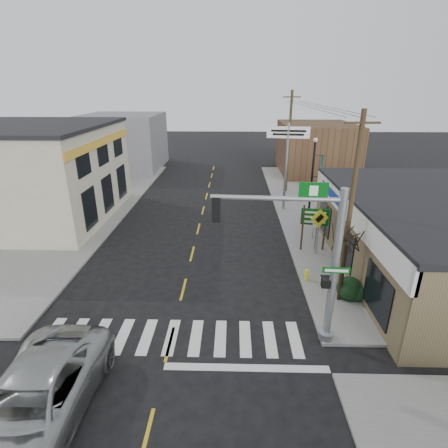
{
  "coord_description": "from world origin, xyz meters",
  "views": [
    {
      "loc": [
        2.44,
        -11.05,
        9.5
      ],
      "look_at": [
        2.0,
        5.89,
        2.8
      ],
      "focal_mm": 28.0,
      "sensor_mm": 36.0,
      "label": 1
    }
  ],
  "objects_px": {
    "guide_sign": "(314,222)",
    "utility_pole_far": "(289,141)",
    "lamp_post": "(313,173)",
    "utility_pole_near": "(351,207)",
    "bare_tree": "(348,233)",
    "traffic_signal_pole": "(315,253)",
    "fire_hydrant": "(307,274)",
    "dance_center_sign": "(287,145)",
    "suv": "(32,403)"
  },
  "relations": [
    {
      "from": "dance_center_sign",
      "to": "utility_pole_near",
      "type": "relative_size",
      "value": 0.8
    },
    {
      "from": "suv",
      "to": "utility_pole_far",
      "type": "distance_m",
      "value": 27.82
    },
    {
      "from": "traffic_signal_pole",
      "to": "dance_center_sign",
      "type": "relative_size",
      "value": 0.93
    },
    {
      "from": "lamp_post",
      "to": "bare_tree",
      "type": "xyz_separation_m",
      "value": [
        -0.76,
        -10.87,
        -0.09
      ]
    },
    {
      "from": "lamp_post",
      "to": "guide_sign",
      "type": "bearing_deg",
      "value": -75.65
    },
    {
      "from": "dance_center_sign",
      "to": "utility_pole_far",
      "type": "height_order",
      "value": "utility_pole_far"
    },
    {
      "from": "guide_sign",
      "to": "fire_hydrant",
      "type": "relative_size",
      "value": 4.64
    },
    {
      "from": "traffic_signal_pole",
      "to": "utility_pole_near",
      "type": "bearing_deg",
      "value": 60.44
    },
    {
      "from": "lamp_post",
      "to": "utility_pole_far",
      "type": "distance_m",
      "value": 7.75
    },
    {
      "from": "suv",
      "to": "guide_sign",
      "type": "bearing_deg",
      "value": 49.31
    },
    {
      "from": "fire_hydrant",
      "to": "utility_pole_far",
      "type": "relative_size",
      "value": 0.07
    },
    {
      "from": "fire_hydrant",
      "to": "dance_center_sign",
      "type": "bearing_deg",
      "value": 88.5
    },
    {
      "from": "traffic_signal_pole",
      "to": "fire_hydrant",
      "type": "relative_size",
      "value": 10.31
    },
    {
      "from": "lamp_post",
      "to": "utility_pole_near",
      "type": "relative_size",
      "value": 0.7
    },
    {
      "from": "guide_sign",
      "to": "fire_hydrant",
      "type": "xyz_separation_m",
      "value": [
        -1.03,
        -3.61,
        -1.52
      ]
    },
    {
      "from": "suv",
      "to": "utility_pole_near",
      "type": "distance_m",
      "value": 13.84
    },
    {
      "from": "suv",
      "to": "guide_sign",
      "type": "distance_m",
      "value": 16.24
    },
    {
      "from": "dance_center_sign",
      "to": "traffic_signal_pole",
      "type": "bearing_deg",
      "value": -86.88
    },
    {
      "from": "suv",
      "to": "utility_pole_far",
      "type": "relative_size",
      "value": 0.72
    },
    {
      "from": "guide_sign",
      "to": "fire_hydrant",
      "type": "distance_m",
      "value": 4.05
    },
    {
      "from": "traffic_signal_pole",
      "to": "bare_tree",
      "type": "height_order",
      "value": "traffic_signal_pole"
    },
    {
      "from": "suv",
      "to": "utility_pole_far",
      "type": "bearing_deg",
      "value": 67.28
    },
    {
      "from": "lamp_post",
      "to": "utility_pole_near",
      "type": "distance_m",
      "value": 10.23
    },
    {
      "from": "guide_sign",
      "to": "fire_hydrant",
      "type": "height_order",
      "value": "guide_sign"
    },
    {
      "from": "lamp_post",
      "to": "dance_center_sign",
      "type": "relative_size",
      "value": 0.88
    },
    {
      "from": "traffic_signal_pole",
      "to": "bare_tree",
      "type": "distance_m",
      "value": 3.5
    },
    {
      "from": "bare_tree",
      "to": "utility_pole_far",
      "type": "distance_m",
      "value": 18.54
    },
    {
      "from": "dance_center_sign",
      "to": "utility_pole_near",
      "type": "xyz_separation_m",
      "value": [
        1.11,
        -12.33,
        -0.77
      ]
    },
    {
      "from": "suv",
      "to": "utility_pole_near",
      "type": "xyz_separation_m",
      "value": [
        11.06,
        7.49,
        3.61
      ]
    },
    {
      "from": "traffic_signal_pole",
      "to": "utility_pole_far",
      "type": "bearing_deg",
      "value": 87.72
    },
    {
      "from": "dance_center_sign",
      "to": "bare_tree",
      "type": "bearing_deg",
      "value": -78.73
    },
    {
      "from": "fire_hydrant",
      "to": "utility_pole_near",
      "type": "bearing_deg",
      "value": -37.3
    },
    {
      "from": "utility_pole_near",
      "to": "guide_sign",
      "type": "bearing_deg",
      "value": 91.18
    },
    {
      "from": "traffic_signal_pole",
      "to": "utility_pole_far",
      "type": "height_order",
      "value": "utility_pole_far"
    },
    {
      "from": "lamp_post",
      "to": "dance_center_sign",
      "type": "height_order",
      "value": "dance_center_sign"
    },
    {
      "from": "suv",
      "to": "bare_tree",
      "type": "xyz_separation_m",
      "value": [
        10.86,
        6.81,
        2.62
      ]
    },
    {
      "from": "suv",
      "to": "traffic_signal_pole",
      "type": "bearing_deg",
      "value": 25.06
    },
    {
      "from": "lamp_post",
      "to": "utility_pole_near",
      "type": "bearing_deg",
      "value": -69.19
    },
    {
      "from": "fire_hydrant",
      "to": "utility_pole_far",
      "type": "bearing_deg",
      "value": 85.76
    },
    {
      "from": "guide_sign",
      "to": "utility_pole_far",
      "type": "bearing_deg",
      "value": 98.81
    },
    {
      "from": "fire_hydrant",
      "to": "utility_pole_far",
      "type": "height_order",
      "value": "utility_pole_far"
    },
    {
      "from": "traffic_signal_pole",
      "to": "utility_pole_near",
      "type": "relative_size",
      "value": 0.75
    },
    {
      "from": "guide_sign",
      "to": "traffic_signal_pole",
      "type": "bearing_deg",
      "value": -93.29
    },
    {
      "from": "lamp_post",
      "to": "utility_pole_far",
      "type": "xyz_separation_m",
      "value": [
        -0.72,
        7.63,
        1.18
      ]
    },
    {
      "from": "lamp_post",
      "to": "fire_hydrant",
      "type": "bearing_deg",
      "value": -78.19
    },
    {
      "from": "guide_sign",
      "to": "dance_center_sign",
      "type": "distance_m",
      "value": 8.37
    },
    {
      "from": "utility_pole_near",
      "to": "traffic_signal_pole",
      "type": "bearing_deg",
      "value": -126.26
    },
    {
      "from": "lamp_post",
      "to": "utility_pole_far",
      "type": "height_order",
      "value": "utility_pole_far"
    },
    {
      "from": "guide_sign",
      "to": "utility_pole_near",
      "type": "relative_size",
      "value": 0.34
    },
    {
      "from": "suv",
      "to": "utility_pole_near",
      "type": "bearing_deg",
      "value": 34.72
    }
  ]
}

